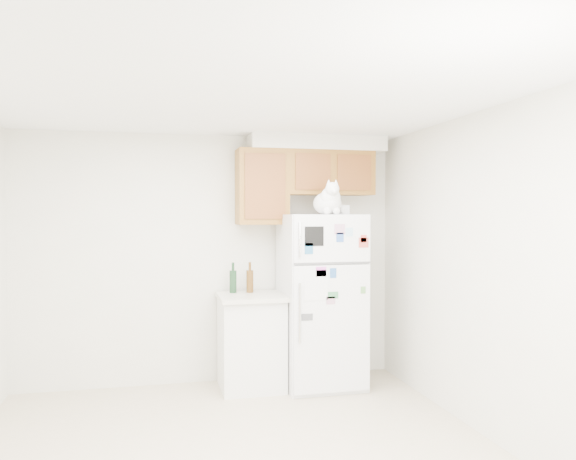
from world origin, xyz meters
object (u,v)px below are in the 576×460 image
object	(u,v)px
refrigerator	(321,300)
storage_box_back	(332,210)
base_counter	(251,341)
cat	(329,201)
storage_box_front	(340,210)
bottle_amber	(250,277)
bottle_green	(233,278)

from	to	relation	value
refrigerator	storage_box_back	bearing A→B (deg)	45.88
refrigerator	base_counter	bearing A→B (deg)	173.91
cat	storage_box_front	size ratio (longest dim) A/B	3.12
refrigerator	storage_box_back	distance (m)	0.93
cat	bottle_amber	xyz separation A→B (m)	(-0.68, 0.44, -0.75)
storage_box_back	bottle_green	world-z (taller)	storage_box_back
base_counter	storage_box_front	distance (m)	1.55
base_counter	bottle_green	size ratio (longest dim) A/B	3.04
base_counter	bottle_green	world-z (taller)	bottle_green
storage_box_front	refrigerator	bearing A→B (deg)	145.99
refrigerator	storage_box_back	xyz separation A→B (m)	(0.16, 0.17, 0.90)
storage_box_front	bottle_amber	bearing A→B (deg)	151.97
storage_box_back	bottle_green	bearing A→B (deg)	-165.00
storage_box_back	cat	bearing A→B (deg)	-93.65
base_counter	bottle_green	distance (m)	0.65
storage_box_back	bottle_green	xyz separation A→B (m)	(-1.01, 0.06, -0.68)
cat	bottle_amber	world-z (taller)	cat
base_counter	cat	world-z (taller)	cat
cat	bottle_amber	size ratio (longest dim) A/B	1.54
base_counter	bottle_amber	world-z (taller)	bottle_amber
cat	bottle_amber	bearing A→B (deg)	147.38
storage_box_front	storage_box_back	bearing A→B (deg)	82.14
storage_box_front	bottle_green	bearing A→B (deg)	154.00
refrigerator	cat	distance (m)	1.00
storage_box_back	storage_box_front	xyz separation A→B (m)	(0.01, -0.25, -0.01)
storage_box_back	storage_box_front	distance (m)	0.25
storage_box_back	storage_box_front	size ratio (longest dim) A/B	1.20
bottle_green	bottle_amber	world-z (taller)	bottle_amber
bottle_amber	bottle_green	bearing A→B (deg)	174.14
base_counter	storage_box_front	xyz separation A→B (m)	(0.86, -0.15, 1.28)
cat	bottle_amber	distance (m)	1.11
refrigerator	base_counter	size ratio (longest dim) A/B	1.85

